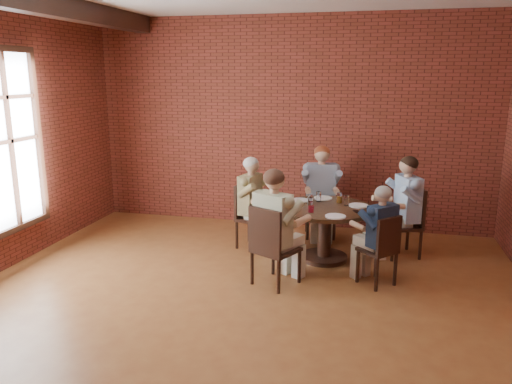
% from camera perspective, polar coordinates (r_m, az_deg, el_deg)
% --- Properties ---
extents(floor, '(7.00, 7.00, 0.00)m').
position_cam_1_polar(floor, '(5.34, -2.87, -14.38)').
color(floor, '#925B2D').
rests_on(floor, ground).
extents(wall_back, '(7.00, 0.00, 7.00)m').
position_cam_1_polar(wall_back, '(8.18, 3.84, 7.84)').
color(wall_back, maroon).
rests_on(wall_back, ground).
extents(dining_table, '(1.27, 1.27, 0.75)m').
position_cam_1_polar(dining_table, '(6.81, 7.89, -3.46)').
color(dining_table, black).
rests_on(dining_table, floor).
extents(chair_a, '(0.60, 0.60, 0.98)m').
position_cam_1_polar(chair_a, '(7.23, 17.01, -2.97)').
color(chair_a, black).
rests_on(chair_a, floor).
extents(diner_a, '(0.86, 0.79, 1.40)m').
position_cam_1_polar(diner_a, '(7.14, 16.42, -1.66)').
color(diner_a, '#487CBB').
rests_on(diner_a, floor).
extents(chair_b, '(0.54, 0.54, 0.98)m').
position_cam_1_polar(chair_b, '(7.89, 7.36, -1.11)').
color(chair_b, black).
rests_on(chair_b, floor).
extents(diner_b, '(0.68, 0.79, 1.42)m').
position_cam_1_polar(diner_b, '(7.75, 7.44, 0.00)').
color(diner_b, '#8999AE').
rests_on(diner_b, floor).
extents(chair_c, '(0.52, 0.52, 0.93)m').
position_cam_1_polar(chair_c, '(7.28, -0.85, -2.40)').
color(chair_c, black).
rests_on(chair_c, floor).
extents(diner_c, '(0.76, 0.67, 1.33)m').
position_cam_1_polar(diner_c, '(7.20, -0.26, -1.28)').
color(diner_c, brown).
rests_on(diner_c, floor).
extents(chair_d, '(0.63, 0.63, 0.98)m').
position_cam_1_polar(chair_d, '(5.91, 1.71, -5.98)').
color(chair_d, black).
rests_on(chair_d, floor).
extents(diner_d, '(0.84, 0.90, 1.42)m').
position_cam_1_polar(diner_d, '(5.93, 2.31, -4.09)').
color(diner_d, beige).
rests_on(diner_d, floor).
extents(chair_e, '(0.53, 0.53, 0.88)m').
position_cam_1_polar(chair_e, '(6.11, 14.20, -6.21)').
color(chair_e, black).
rests_on(chair_e, floor).
extents(diner_e, '(0.73, 0.73, 1.22)m').
position_cam_1_polar(diner_e, '(6.12, 13.80, -4.88)').
color(diner_e, '#1A2C49').
rests_on(diner_e, floor).
extents(plate_a, '(0.26, 0.26, 0.01)m').
position_cam_1_polar(plate_a, '(6.85, 11.63, -1.52)').
color(plate_a, white).
rests_on(plate_a, dining_table).
extents(plate_b, '(0.26, 0.26, 0.01)m').
position_cam_1_polar(plate_b, '(7.18, 7.67, -0.68)').
color(plate_b, white).
rests_on(plate_b, dining_table).
extents(plate_c, '(0.26, 0.26, 0.01)m').
position_cam_1_polar(plate_c, '(7.01, 5.04, -0.95)').
color(plate_c, white).
rests_on(plate_c, dining_table).
extents(plate_d, '(0.26, 0.26, 0.01)m').
position_cam_1_polar(plate_d, '(6.28, 9.07, -2.76)').
color(plate_d, white).
rests_on(plate_d, dining_table).
extents(glass_a, '(0.07, 0.07, 0.14)m').
position_cam_1_polar(glass_a, '(6.83, 10.30, -0.96)').
color(glass_a, white).
rests_on(glass_a, dining_table).
extents(glass_b, '(0.07, 0.07, 0.14)m').
position_cam_1_polar(glass_b, '(6.96, 9.51, -0.66)').
color(glass_b, white).
rests_on(glass_b, dining_table).
extents(glass_c, '(0.07, 0.07, 0.14)m').
position_cam_1_polar(glass_c, '(6.99, 7.17, -0.51)').
color(glass_c, white).
rests_on(glass_c, dining_table).
extents(glass_d, '(0.07, 0.07, 0.14)m').
position_cam_1_polar(glass_d, '(6.82, 6.19, -0.85)').
color(glass_d, white).
rests_on(glass_d, dining_table).
extents(glass_e, '(0.07, 0.07, 0.14)m').
position_cam_1_polar(glass_e, '(6.63, 6.27, -1.25)').
color(glass_e, white).
rests_on(glass_e, dining_table).
extents(glass_f, '(0.07, 0.07, 0.14)m').
position_cam_1_polar(glass_f, '(6.44, 6.33, -1.71)').
color(glass_f, white).
rests_on(glass_f, dining_table).
extents(smartphone, '(0.11, 0.14, 0.01)m').
position_cam_1_polar(smartphone, '(6.56, 11.43, -2.19)').
color(smartphone, black).
rests_on(smartphone, dining_table).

